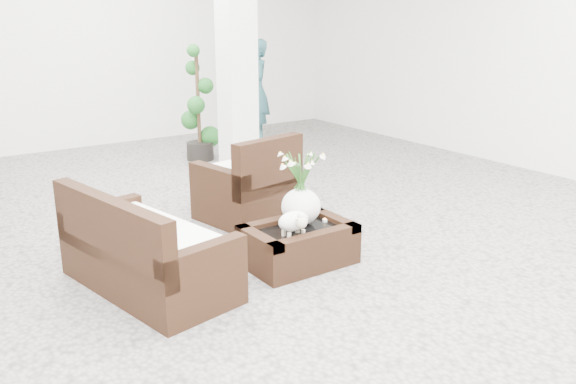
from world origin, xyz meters
TOP-DOWN VIEW (x-y plane):
  - ground at (0.00, 0.00)m, footprint 11.00×11.00m
  - column at (1.20, 2.80)m, footprint 0.40×0.40m
  - coffee_table at (0.03, -0.21)m, footprint 0.90×0.60m
  - sheep_figurine at (-0.09, -0.31)m, footprint 0.28×0.23m
  - planter_narcissus at (0.13, -0.11)m, footprint 0.44×0.44m
  - tealight at (0.33, -0.19)m, footprint 0.04×0.04m
  - armchair at (0.28, 1.06)m, footprint 0.98×0.95m
  - loveseat at (-1.19, 0.07)m, footprint 0.99×1.61m
  - topiary at (1.05, 3.67)m, footprint 0.43×0.43m
  - shopper at (2.47, 4.38)m, footprint 0.57×0.70m

SIDE VIEW (x-z plane):
  - ground at x=0.00m, z-range 0.00..0.00m
  - coffee_table at x=0.03m, z-range 0.00..0.31m
  - tealight at x=0.33m, z-range 0.31..0.34m
  - loveseat at x=-1.19m, z-range 0.00..0.80m
  - sheep_figurine at x=-0.09m, z-range 0.31..0.52m
  - armchair at x=0.28m, z-range 0.00..0.90m
  - planter_narcissus at x=0.13m, z-range 0.31..1.11m
  - topiary at x=1.05m, z-range 0.00..1.61m
  - shopper at x=2.47m, z-range 0.00..1.65m
  - column at x=1.20m, z-range 0.00..3.50m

